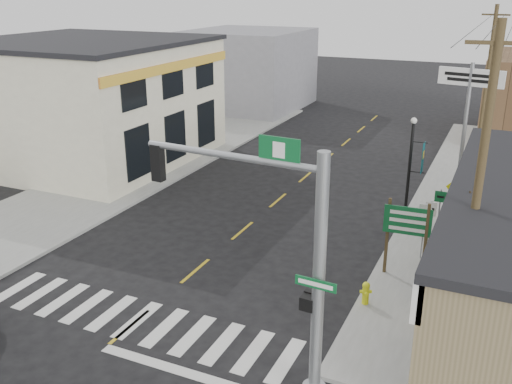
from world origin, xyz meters
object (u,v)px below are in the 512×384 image
at_px(lamp_post, 411,166).
at_px(bare_tree, 498,207).
at_px(traffic_signal_pole, 288,250).
at_px(guide_sign, 407,228).
at_px(fire_hydrant, 366,292).
at_px(utility_pole_near, 478,190).
at_px(dance_center_sign, 469,96).
at_px(utility_pole_far, 487,81).

height_order(lamp_post, bare_tree, bare_tree).
height_order(traffic_signal_pole, guide_sign, traffic_signal_pole).
distance_m(fire_hydrant, lamp_post, 6.99).
relative_size(fire_hydrant, utility_pole_near, 0.09).
bearing_deg(dance_center_sign, guide_sign, -83.35).
bearing_deg(lamp_post, guide_sign, -76.46).
xyz_separation_m(guide_sign, fire_hydrant, (-0.75, -2.41, -1.41)).
bearing_deg(guide_sign, utility_pole_far, 82.35).
bearing_deg(utility_pole_far, utility_pole_near, -80.01).
height_order(fire_hydrant, dance_center_sign, dance_center_sign).
bearing_deg(traffic_signal_pole, fire_hydrant, 84.01).
relative_size(traffic_signal_pole, lamp_post, 1.37).
xyz_separation_m(fire_hydrant, bare_tree, (3.49, 0.45, 3.37)).
bearing_deg(lamp_post, dance_center_sign, 79.32).
xyz_separation_m(traffic_signal_pole, dance_center_sign, (2.41, 17.08, 0.94)).
distance_m(lamp_post, utility_pole_near, 8.07).
relative_size(lamp_post, dance_center_sign, 0.75).
xyz_separation_m(traffic_signal_pole, bare_tree, (4.35, 5.36, -0.13)).
bearing_deg(utility_pole_near, bare_tree, 58.23).
height_order(traffic_signal_pole, utility_pole_far, utility_pole_far).
distance_m(guide_sign, utility_pole_far, 17.52).
height_order(traffic_signal_pole, dance_center_sign, traffic_signal_pole).
xyz_separation_m(lamp_post, dance_center_sign, (1.49, 5.60, 2.05)).
distance_m(fire_hydrant, bare_tree, 4.87).
height_order(bare_tree, utility_pole_far, utility_pole_far).
bearing_deg(utility_pole_far, guide_sign, -86.78).
height_order(lamp_post, dance_center_sign, dance_center_sign).
relative_size(lamp_post, utility_pole_far, 0.55).
bearing_deg(guide_sign, lamp_post, 95.63).
height_order(traffic_signal_pole, utility_pole_near, utility_pole_near).
distance_m(lamp_post, dance_center_sign, 6.15).
xyz_separation_m(fire_hydrant, dance_center_sign, (1.55, 12.17, 4.43)).
relative_size(traffic_signal_pole, guide_sign, 2.32).
bearing_deg(traffic_signal_pole, lamp_post, 89.35).
bearing_deg(bare_tree, fire_hydrant, -172.65).
height_order(guide_sign, fire_hydrant, guide_sign).
bearing_deg(utility_pole_near, traffic_signal_pole, -139.48).
distance_m(traffic_signal_pole, dance_center_sign, 17.28).
bearing_deg(bare_tree, utility_pole_near, -114.65).
bearing_deg(utility_pole_near, dance_center_sign, 89.05).
height_order(lamp_post, utility_pole_far, utility_pole_far).
xyz_separation_m(fire_hydrant, lamp_post, (0.06, 6.57, 2.38)).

